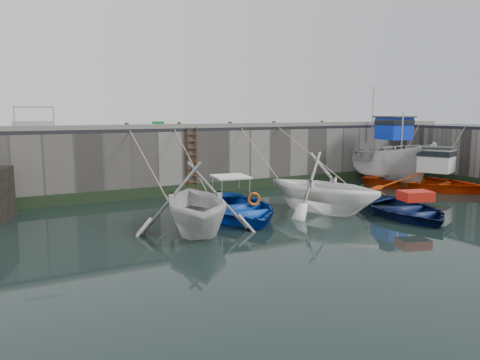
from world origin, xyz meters
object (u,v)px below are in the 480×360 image
ladder (192,161)px  boat_near_white (195,230)px  bollard_a (127,126)px  bollard_c (230,124)px  boat_far_orange (424,181)px  bollard_b (179,125)px  boat_near_blacktrim (321,211)px  fish_crate (158,125)px  bollard_d (274,124)px  bollard_e (322,123)px  boat_near_blue (235,215)px  boat_near_navy (402,215)px  boat_far_white (385,161)px

ladder → boat_near_white: ladder is taller
bollard_a → bollard_c: bearing=0.0°
boat_far_orange → bollard_b: boat_far_orange is taller
boat_near_blacktrim → ladder: bearing=98.3°
ladder → fish_crate: bearing=136.5°
boat_far_orange → bollard_d: (-6.33, 4.51, 2.90)m
boat_near_blacktrim → bollard_e: size_ratio=17.85×
bollard_d → bollard_e: same height
boat_near_blue → boat_near_blacktrim: boat_near_blacktrim is taller
boat_near_blacktrim → bollard_c: 7.20m
boat_near_navy → boat_far_white: (6.06, 6.80, 1.16)m
boat_near_blacktrim → bollard_e: bearing=33.6°
bollard_a → boat_near_white: bearing=-86.9°
bollard_b → fish_crate: bearing=131.4°
boat_near_blue → fish_crate: bearing=106.3°
boat_far_orange → bollard_a: boat_far_orange is taller
fish_crate → boat_near_white: bearing=-84.7°
boat_far_orange → bollard_d: size_ratio=26.08×
boat_far_white → bollard_c: 9.45m
bollard_a → bollard_d: bearing=0.0°
boat_near_white → fish_crate: size_ratio=8.82×
boat_near_navy → boat_far_orange: boat_far_orange is taller
boat_near_blue → bollard_c: size_ratio=19.88×
bollard_c → boat_near_navy: bearing=-70.6°
boat_far_orange → bollard_c: boat_far_orange is taller
boat_far_orange → fish_crate: boat_far_orange is taller
bollard_b → boat_near_navy: bearing=-56.2°
ladder → bollard_d: 5.11m
boat_far_white → bollard_b: 12.06m
fish_crate → bollard_e: size_ratio=1.99×
boat_near_blacktrim → fish_crate: bearing=102.4°
fish_crate → bollard_c: (3.45, -0.85, -0.01)m
boat_near_white → boat_near_navy: size_ratio=1.00×
ladder → bollard_b: bollard_b is taller
bollard_e → boat_far_white: bearing=-27.4°
boat_near_blacktrim → bollard_d: (1.81, 6.35, 3.30)m
boat_near_blue → boat_near_navy: boat_near_blue is taller
bollard_a → bollard_c: 5.20m
boat_near_navy → boat_far_orange: (5.94, 3.98, 0.40)m
boat_near_blacktrim → boat_far_white: size_ratio=0.68×
bollard_a → bollard_d: 7.80m
boat_far_orange → bollard_e: size_ratio=26.08×
boat_near_white → bollard_a: size_ratio=17.52×
boat_far_white → boat_far_orange: bearing=-87.8°
fish_crate → bollard_a: (-1.75, -0.85, -0.01)m
boat_near_navy → boat_far_orange: bearing=50.5°
ladder → bollard_b: 1.81m
bollard_a → bollard_d: (7.80, 0.00, 0.00)m
boat_near_white → boat_far_orange: (13.77, 2.23, 0.40)m
boat_near_blue → boat_far_orange: bearing=13.6°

